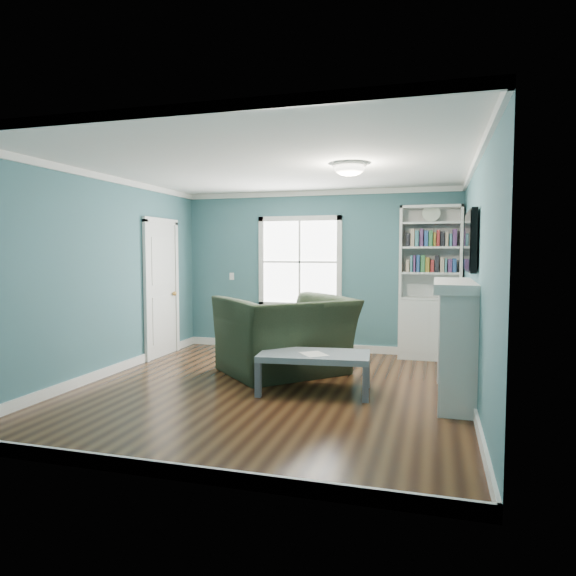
# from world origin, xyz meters

# --- Properties ---
(floor) EXTENTS (5.00, 5.00, 0.00)m
(floor) POSITION_xyz_m (0.00, 0.00, 0.00)
(floor) COLOR black
(floor) RESTS_ON ground
(room_walls) EXTENTS (5.00, 5.00, 5.00)m
(room_walls) POSITION_xyz_m (0.00, 0.00, 1.58)
(room_walls) COLOR #3C6970
(room_walls) RESTS_ON ground
(trim) EXTENTS (4.50, 5.00, 2.60)m
(trim) POSITION_xyz_m (0.00, 0.00, 1.24)
(trim) COLOR white
(trim) RESTS_ON ground
(window) EXTENTS (1.40, 0.06, 1.50)m
(window) POSITION_xyz_m (-0.30, 2.49, 1.45)
(window) COLOR white
(window) RESTS_ON room_walls
(bookshelf) EXTENTS (0.90, 0.35, 2.31)m
(bookshelf) POSITION_xyz_m (1.77, 2.30, 0.92)
(bookshelf) COLOR silver
(bookshelf) RESTS_ON ground
(fireplace) EXTENTS (0.44, 1.58, 1.30)m
(fireplace) POSITION_xyz_m (2.08, 0.20, 0.64)
(fireplace) COLOR black
(fireplace) RESTS_ON ground
(tv) EXTENTS (0.06, 1.10, 0.65)m
(tv) POSITION_xyz_m (2.20, 0.20, 1.72)
(tv) COLOR black
(tv) RESTS_ON fireplace
(door) EXTENTS (0.12, 0.98, 2.17)m
(door) POSITION_xyz_m (-2.22, 1.40, 1.07)
(door) COLOR silver
(door) RESTS_ON ground
(ceiling_fixture) EXTENTS (0.38, 0.38, 0.15)m
(ceiling_fixture) POSITION_xyz_m (0.90, 0.10, 2.55)
(ceiling_fixture) COLOR white
(ceiling_fixture) RESTS_ON room_walls
(light_switch) EXTENTS (0.08, 0.01, 0.12)m
(light_switch) POSITION_xyz_m (-1.50, 2.48, 1.20)
(light_switch) COLOR white
(light_switch) RESTS_ON room_walls
(recliner) EXTENTS (1.83, 1.83, 1.37)m
(recliner) POSITION_xyz_m (-0.05, 0.81, 0.68)
(recliner) COLOR black
(recliner) RESTS_ON ground
(coffee_table) EXTENTS (1.32, 0.81, 0.46)m
(coffee_table) POSITION_xyz_m (0.53, 0.02, 0.40)
(coffee_table) COLOR #515661
(coffee_table) RESTS_ON ground
(paper_sheet) EXTENTS (0.38, 0.40, 0.00)m
(paper_sheet) POSITION_xyz_m (0.54, -0.06, 0.46)
(paper_sheet) COLOR white
(paper_sheet) RESTS_ON coffee_table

